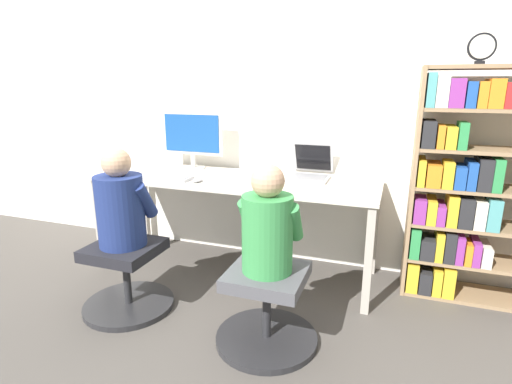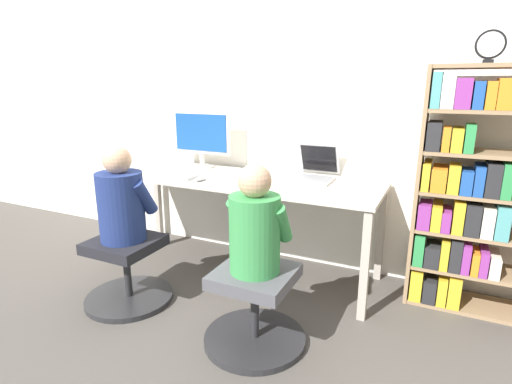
# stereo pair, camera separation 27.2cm
# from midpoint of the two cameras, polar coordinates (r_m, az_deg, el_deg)

# --- Properties ---
(ground_plane) EXTENTS (14.00, 14.00, 0.00)m
(ground_plane) POSITION_cam_midpoint_polar(r_m,az_deg,el_deg) (2.97, -2.91, -13.44)
(ground_plane) COLOR #4C4742
(wall_back) EXTENTS (10.00, 0.05, 2.60)m
(wall_back) POSITION_cam_midpoint_polar(r_m,az_deg,el_deg) (3.29, 3.12, 12.98)
(wall_back) COLOR white
(wall_back) RESTS_ON ground_plane
(desk) EXTENTS (2.13, 0.68, 0.74)m
(desk) POSITION_cam_midpoint_polar(r_m,az_deg,el_deg) (3.01, -0.00, 0.80)
(desk) COLOR beige
(desk) RESTS_ON ground_plane
(desktop_monitor) EXTENTS (0.54, 0.19, 0.47)m
(desktop_monitor) POSITION_cam_midpoint_polar(r_m,az_deg,el_deg) (3.34, -5.49, 7.81)
(desktop_monitor) COLOR beige
(desktop_monitor) RESTS_ON desk
(laptop) EXTENTS (0.30, 0.37, 0.26)m
(laptop) POSITION_cam_midpoint_polar(r_m,az_deg,el_deg) (2.98, 10.84, 2.76)
(laptop) COLOR #B7B7BC
(laptop) RESTS_ON desk
(keyboard) EXTENTS (0.39, 0.15, 0.03)m
(keyboard) POSITION_cam_midpoint_polar(r_m,az_deg,el_deg) (3.06, -9.44, 2.35)
(keyboard) COLOR #B2B2B7
(keyboard) RESTS_ON desk
(computer_mouse_by_keyboard) EXTENTS (0.06, 0.10, 0.03)m
(computer_mouse_by_keyboard) POSITION_cam_midpoint_polar(r_m,az_deg,el_deg) (2.90, -5.29, 1.88)
(computer_mouse_by_keyboard) COLOR #99999E
(computer_mouse_by_keyboard) RESTS_ON desk
(office_chair_left) EXTENTS (0.58, 0.58, 0.44)m
(office_chair_left) POSITION_cam_midpoint_polar(r_m,az_deg,el_deg) (2.81, -15.27, -10.98)
(office_chair_left) COLOR #262628
(office_chair_left) RESTS_ON ground_plane
(office_chair_right) EXTENTS (0.58, 0.58, 0.44)m
(office_chair_right) POSITION_cam_midpoint_polar(r_m,az_deg,el_deg) (2.32, 3.32, -16.35)
(office_chair_right) COLOR #262628
(office_chair_right) RESTS_ON ground_plane
(person_at_monitor) EXTENTS (0.36, 0.31, 0.61)m
(person_at_monitor) POSITION_cam_midpoint_polar(r_m,az_deg,el_deg) (2.64, -15.95, -1.20)
(person_at_monitor) COLOR navy
(person_at_monitor) RESTS_ON office_chair_left
(person_at_laptop) EXTENTS (0.34, 0.29, 0.59)m
(person_at_laptop) POSITION_cam_midpoint_polar(r_m,az_deg,el_deg) (2.11, 3.56, -4.92)
(person_at_laptop) COLOR #388C47
(person_at_laptop) RESTS_ON office_chair_right
(bookshelf) EXTENTS (0.80, 0.32, 1.53)m
(bookshelf) POSITION_cam_midpoint_polar(r_m,az_deg,el_deg) (2.86, 30.81, -0.25)
(bookshelf) COLOR #997A56
(bookshelf) RESTS_ON ground_plane
(desk_clock) EXTENTS (0.15, 0.03, 0.17)m
(desk_clock) POSITION_cam_midpoint_polar(r_m,az_deg,el_deg) (2.72, 33.14, 17.14)
(desk_clock) COLOR black
(desk_clock) RESTS_ON bookshelf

